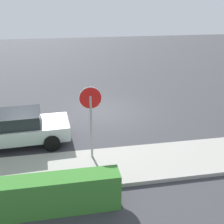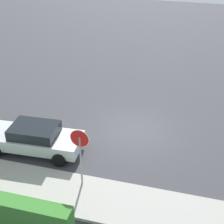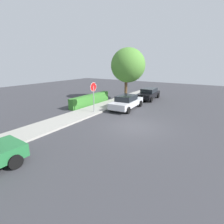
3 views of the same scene
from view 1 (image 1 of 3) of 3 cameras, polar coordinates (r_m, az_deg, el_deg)
The scene contains 5 objects.
ground_plane at distance 14.75m, azimuth -1.64°, elevation 0.15°, with size 60.00×60.00×0.00m, color #38383D.
sidewalk_curb at distance 10.10m, azimuth 3.10°, elevation -10.56°, with size 32.00×2.32×0.14m, color #9E9B93.
stop_sign at distance 9.62m, azimuth -4.33°, elevation 0.19°, with size 0.80×0.08×2.80m.
parked_car_silver at distance 11.86m, azimuth -19.80°, elevation -3.19°, with size 4.67×2.15×1.37m.
front_yard_hedge at distance 8.28m, azimuth -20.06°, elevation -16.37°, with size 5.96×0.65×1.09m.
Camera 1 is at (2.07, 13.52, 5.52)m, focal length 45.00 mm.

